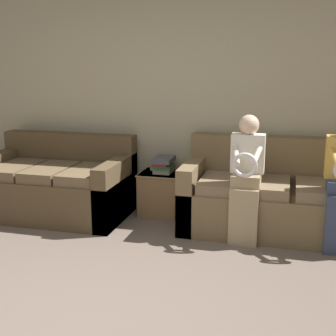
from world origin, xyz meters
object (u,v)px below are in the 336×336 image
at_px(couch_main, 292,200).
at_px(child_left_seated, 246,173).
at_px(couch_side, 57,186).
at_px(side_shelf, 163,193).
at_px(book_stack, 163,164).

bearing_deg(couch_main, child_left_seated, -139.63).
distance_m(couch_side, side_shelf, 1.17).
distance_m(side_shelf, book_stack, 0.32).
xyz_separation_m(couch_side, child_left_seated, (2.09, -0.26, 0.34)).
height_order(couch_side, child_left_seated, child_left_seated).
height_order(couch_side, side_shelf, couch_side).
relative_size(child_left_seated, side_shelf, 2.40).
bearing_deg(child_left_seated, side_shelf, 149.73).
bearing_deg(book_stack, side_shelf, 144.08).
xyz_separation_m(couch_main, side_shelf, (-1.38, 0.20, -0.08)).
relative_size(couch_main, side_shelf, 4.33).
xyz_separation_m(couch_main, book_stack, (-1.38, 0.20, 0.24)).
relative_size(couch_main, book_stack, 7.08).
xyz_separation_m(couch_main, child_left_seated, (-0.43, -0.36, 0.34)).
xyz_separation_m(child_left_seated, side_shelf, (-0.96, 0.56, -0.42)).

